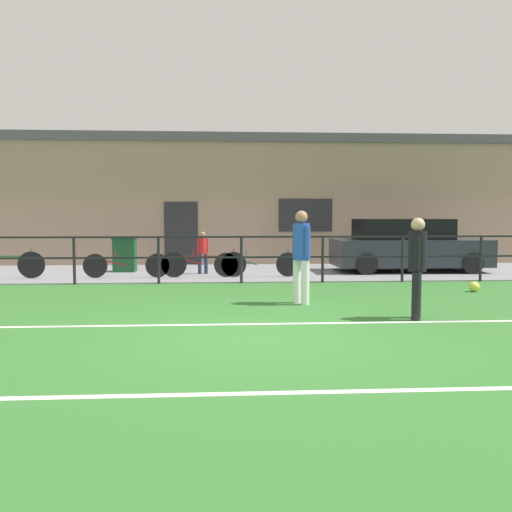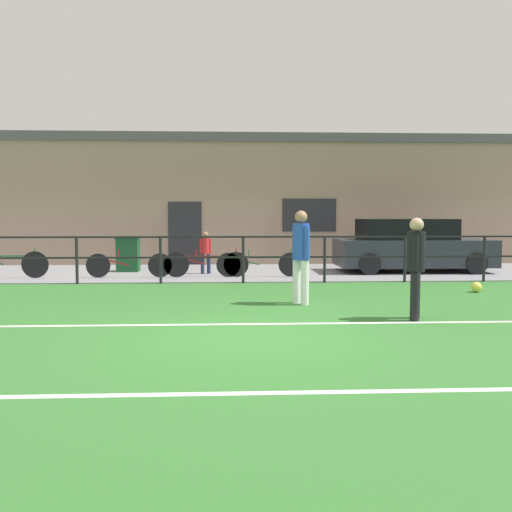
% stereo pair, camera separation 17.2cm
% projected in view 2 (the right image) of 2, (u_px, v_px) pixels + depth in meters
% --- Properties ---
extents(ground, '(60.00, 44.00, 0.04)m').
position_uv_depth(ground, '(254.00, 338.00, 7.54)').
color(ground, '#33702D').
extents(field_line_touchline, '(36.00, 0.11, 0.00)m').
position_uv_depth(field_line_touchline, '(252.00, 324.00, 8.39)').
color(field_line_touchline, white).
rests_on(field_line_touchline, ground).
extents(field_line_hash, '(36.00, 0.11, 0.00)m').
position_uv_depth(field_line_hash, '(266.00, 393.00, 5.13)').
color(field_line_hash, white).
rests_on(field_line_hash, ground).
extents(pavement_strip, '(48.00, 5.00, 0.02)m').
position_uv_depth(pavement_strip, '(241.00, 272.00, 16.00)').
color(pavement_strip, gray).
rests_on(pavement_strip, ground).
extents(perimeter_fence, '(36.07, 0.07, 1.15)m').
position_uv_depth(perimeter_fence, '(243.00, 252.00, 13.46)').
color(perimeter_fence, black).
rests_on(perimeter_fence, ground).
extents(clubhouse_facade, '(28.00, 2.56, 4.38)m').
position_uv_depth(clubhouse_facade, '(239.00, 200.00, 19.53)').
color(clubhouse_facade, gray).
rests_on(clubhouse_facade, ground).
extents(player_goalkeeper, '(0.28, 0.42, 1.61)m').
position_uv_depth(player_goalkeeper, '(416.00, 262.00, 8.71)').
color(player_goalkeeper, black).
rests_on(player_goalkeeper, ground).
extents(player_striker, '(0.30, 0.43, 1.74)m').
position_uv_depth(player_striker, '(301.00, 251.00, 10.25)').
color(player_striker, white).
rests_on(player_striker, ground).
extents(soccer_ball_match, '(0.22, 0.22, 0.22)m').
position_uv_depth(soccer_ball_match, '(476.00, 287.00, 11.88)').
color(soccer_ball_match, '#E5E04C').
rests_on(soccer_ball_match, ground).
extents(spectator_child, '(0.32, 0.21, 1.18)m').
position_uv_depth(spectator_child, '(206.00, 250.00, 15.44)').
color(spectator_child, '#232D4C').
rests_on(spectator_child, pavement_strip).
extents(parked_car_red, '(4.39, 1.93, 1.53)m').
position_uv_depth(parked_car_red, '(411.00, 246.00, 16.08)').
color(parked_car_red, '#282D38').
rests_on(parked_car_red, pavement_strip).
extents(bicycle_parked_1, '(2.26, 0.04, 0.78)m').
position_uv_depth(bicycle_parked_1, '(4.00, 264.00, 14.38)').
color(bicycle_parked_1, black).
rests_on(bicycle_parked_1, pavement_strip).
extents(bicycle_parked_2, '(2.24, 0.04, 0.73)m').
position_uv_depth(bicycle_parked_2, '(129.00, 265.00, 14.54)').
color(bicycle_parked_2, black).
rests_on(bicycle_parked_2, pavement_strip).
extents(bicycle_parked_3, '(2.24, 0.04, 0.76)m').
position_uv_depth(bicycle_parked_3, '(206.00, 264.00, 14.64)').
color(bicycle_parked_3, black).
rests_on(bicycle_parked_3, pavement_strip).
extents(bicycle_parked_4, '(2.30, 0.04, 0.74)m').
position_uv_depth(bicycle_parked_4, '(259.00, 264.00, 14.70)').
color(bicycle_parked_4, black).
rests_on(bicycle_parked_4, pavement_strip).
extents(trash_bin_0, '(0.66, 0.56, 1.02)m').
position_uv_depth(trash_bin_0, '(128.00, 254.00, 16.12)').
color(trash_bin_0, '#194C28').
rests_on(trash_bin_0, pavement_strip).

